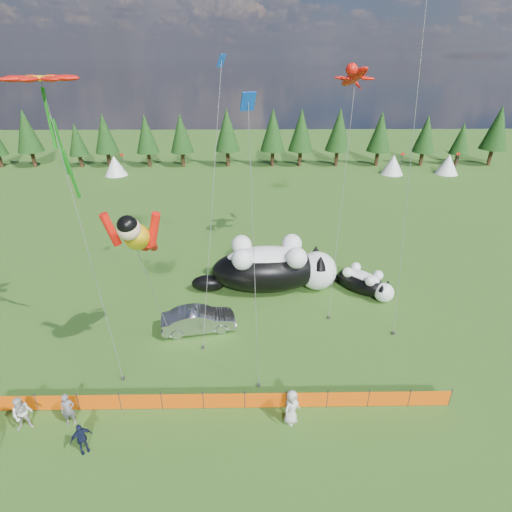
% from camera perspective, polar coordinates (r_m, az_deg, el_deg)
% --- Properties ---
extents(ground, '(160.00, 160.00, 0.00)m').
position_cam_1_polar(ground, '(23.05, -4.10, -15.36)').
color(ground, '#0E3509').
rests_on(ground, ground).
extents(safety_fence, '(22.06, 0.06, 1.10)m').
position_cam_1_polar(safety_fence, '(20.55, -4.58, -19.92)').
color(safety_fence, '#262626').
rests_on(safety_fence, ground).
extents(tree_line, '(90.00, 4.00, 8.00)m').
position_cam_1_polar(tree_line, '(63.15, -2.15, 16.23)').
color(tree_line, black).
rests_on(tree_line, ground).
extents(festival_tents, '(50.00, 3.20, 2.80)m').
position_cam_1_polar(festival_tents, '(59.58, 8.71, 12.76)').
color(festival_tents, white).
rests_on(festival_tents, ground).
extents(cat_large, '(10.59, 4.04, 3.82)m').
position_cam_1_polar(cat_large, '(28.75, 2.44, -1.58)').
color(cat_large, black).
rests_on(cat_large, ground).
extents(cat_small, '(4.11, 4.06, 1.86)m').
position_cam_1_polar(cat_small, '(29.72, 15.17, -3.62)').
color(cat_small, black).
rests_on(cat_small, ground).
extents(car, '(4.78, 2.40, 1.51)m').
position_cam_1_polar(car, '(25.33, -8.19, -9.01)').
color(car, '#AAAAAF').
rests_on(car, ground).
extents(spectator_a, '(0.70, 0.54, 1.72)m').
position_cam_1_polar(spectator_a, '(21.46, -25.25, -19.24)').
color(spectator_a, slate).
rests_on(spectator_a, ground).
extents(spectator_b, '(0.99, 0.73, 1.84)m').
position_cam_1_polar(spectator_b, '(22.10, -30.38, -18.88)').
color(spectator_b, beige).
rests_on(spectator_b, ground).
extents(spectator_c, '(1.02, 0.93, 1.58)m').
position_cam_1_polar(spectator_c, '(20.17, -23.69, -22.76)').
color(spectator_c, '#141A37').
rests_on(spectator_c, ground).
extents(spectator_e, '(1.06, 1.05, 1.85)m').
position_cam_1_polar(spectator_e, '(19.73, 5.09, -20.69)').
color(spectator_e, beige).
rests_on(spectator_e, ground).
extents(superhero_kite, '(4.86, 5.27, 9.84)m').
position_cam_1_polar(superhero_kite, '(19.50, -16.63, 2.61)').
color(superhero_kite, yellow).
rests_on(superhero_kite, ground).
extents(gecko_kite, '(4.38, 12.68, 17.14)m').
position_cam_1_polar(gecko_kite, '(32.08, 13.85, 23.59)').
color(gecko_kite, red).
rests_on(gecko_kite, ground).
extents(flower_kite, '(4.11, 4.11, 14.82)m').
position_cam_1_polar(flower_kite, '(19.83, -28.30, 20.93)').
color(flower_kite, red).
rests_on(flower_kite, ground).
extents(diamond_kite_a, '(1.67, 6.71, 16.38)m').
position_cam_1_polar(diamond_kite_a, '(24.48, -5.11, 24.05)').
color(diamond_kite_a, '#0B3DA8').
rests_on(diamond_kite_a, ground).
extents(diamond_kite_c, '(1.05, 0.50, 14.64)m').
position_cam_1_polar(diamond_kite_c, '(15.83, -1.04, 18.79)').
color(diamond_kite_c, '#0B3DA8').
rests_on(diamond_kite_c, ground).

